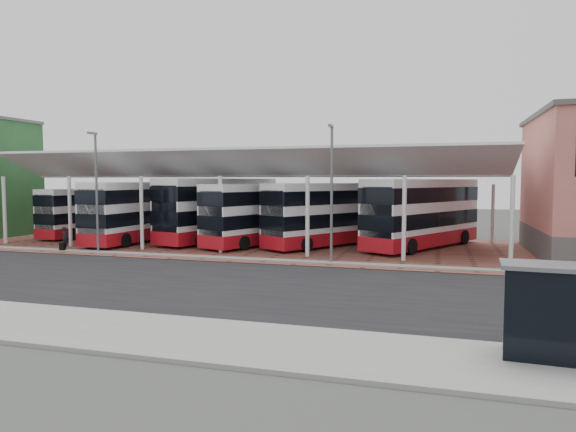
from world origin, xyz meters
name	(u,v)px	position (x,y,z in m)	size (l,w,h in m)	color
ground	(264,283)	(0.00, 0.00, 0.00)	(140.00, 140.00, 0.00)	#3C3F3A
road	(256,287)	(0.00, -1.00, 0.01)	(120.00, 14.00, 0.02)	black
forecourt	(350,249)	(2.00, 13.00, 0.03)	(72.00, 16.00, 0.06)	brown
sidewalk	(169,336)	(0.00, -9.00, 0.07)	(120.00, 4.00, 0.14)	gray
north_kerb	(298,262)	(0.00, 6.20, 0.07)	(120.00, 0.80, 0.14)	gray
yellow_line_near	(198,320)	(0.00, -7.00, 0.03)	(120.00, 0.12, 0.01)	gold
yellow_line_far	(201,318)	(0.00, -6.70, 0.03)	(120.00, 0.12, 0.01)	gold
canopy	(249,169)	(-6.00, 13.94, 5.80)	(37.00, 11.63, 7.07)	silver
lamp_west	(96,188)	(-14.00, 6.27, 4.36)	(0.16, 0.90, 8.07)	slate
lamp_east	(331,190)	(2.00, 6.27, 4.36)	(0.16, 0.90, 8.07)	slate
bus_0	(91,212)	(-21.17, 15.05, 2.11)	(3.60, 10.22, 4.12)	white
bus_1	(140,212)	(-14.77, 12.63, 2.39)	(3.31, 11.51, 4.69)	white
bus_2	(219,210)	(-8.89, 14.81, 2.54)	(6.05, 12.39, 4.98)	white
bus_3	(263,214)	(-4.79, 13.66, 2.33)	(6.38, 11.28, 4.57)	white
bus_4	(329,215)	(0.17, 14.19, 2.36)	(8.00, 10.98, 4.64)	white
bus_5	(423,214)	(6.89, 15.03, 2.50)	(7.98, 11.84, 4.92)	white
pedestrian	(65,238)	(-16.78, 6.47, 0.88)	(0.60, 0.39, 1.65)	black
suitcase	(62,247)	(-16.64, 6.00, 0.35)	(0.34, 0.24, 0.59)	black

